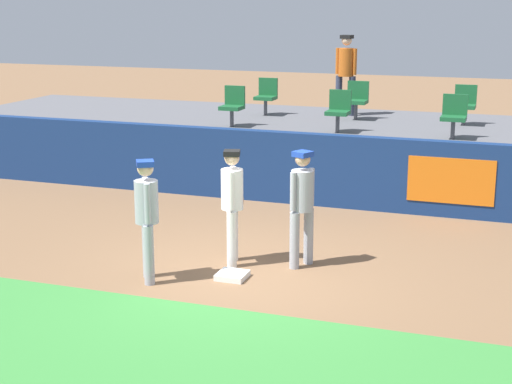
{
  "coord_description": "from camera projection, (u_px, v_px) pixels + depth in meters",
  "views": [
    {
      "loc": [
        3.61,
        -9.7,
        3.78
      ],
      "look_at": [
        -0.09,
        0.89,
        1.0
      ],
      "focal_mm": 55.04,
      "sensor_mm": 36.0,
      "label": 1
    }
  ],
  "objects": [
    {
      "name": "ground_plane",
      "position": [
        241.0,
        276.0,
        10.95
      ],
      "size": [
        60.0,
        60.0,
        0.0
      ],
      "primitive_type": "plane",
      "color": "brown"
    },
    {
      "name": "first_base",
      "position": [
        232.0,
        275.0,
        10.87
      ],
      "size": [
        0.4,
        0.4,
        0.08
      ],
      "primitive_type": "cube",
      "color": "white",
      "rests_on": "ground_plane"
    },
    {
      "name": "seat_back_right",
      "position": [
        465.0,
        103.0,
        16.58
      ],
      "size": [
        0.45,
        0.44,
        0.84
      ],
      "color": "#4C4C51",
      "rests_on": "bleacher_platform"
    },
    {
      "name": "seat_front_left",
      "position": [
        233.0,
        104.0,
        16.39
      ],
      "size": [
        0.44,
        0.44,
        0.84
      ],
      "color": "#4C4C51",
      "rests_on": "bleacher_platform"
    },
    {
      "name": "spectator_hooded",
      "position": [
        346.0,
        69.0,
        17.83
      ],
      "size": [
        0.5,
        0.4,
        1.82
      ],
      "rotation": [
        0.0,
        0.0,
        2.98
      ],
      "color": "#33384C",
      "rests_on": "bleacher_platform"
    },
    {
      "name": "player_runner_visitor",
      "position": [
        302.0,
        200.0,
        11.16
      ],
      "size": [
        0.43,
        0.44,
        1.69
      ],
      "rotation": [
        0.0,
        0.0,
        -2.02
      ],
      "color": "#9EA3AD",
      "rests_on": "ground_plane"
    },
    {
      "name": "seat_back_center",
      "position": [
        357.0,
        98.0,
        17.33
      ],
      "size": [
        0.47,
        0.44,
        0.84
      ],
      "color": "#4C4C51",
      "rests_on": "bleacher_platform"
    },
    {
      "name": "field_wall",
      "position": [
        318.0,
        170.0,
        14.59
      ],
      "size": [
        18.0,
        0.26,
        1.35
      ],
      "color": "navy",
      "rests_on": "ground_plane"
    },
    {
      "name": "player_fielder_home",
      "position": [
        233.0,
        199.0,
        11.26
      ],
      "size": [
        0.4,
        0.55,
        1.69
      ],
      "rotation": [
        0.0,
        0.0,
        -1.28
      ],
      "color": "white",
      "rests_on": "ground_plane"
    },
    {
      "name": "grass_foreground_strip",
      "position": [
        160.0,
        351.0,
        8.62
      ],
      "size": [
        18.0,
        2.8,
        0.01
      ],
      "primitive_type": "cube",
      "color": "#388438",
      "rests_on": "ground_plane"
    },
    {
      "name": "seat_front_right",
      "position": [
        454.0,
        114.0,
        14.95
      ],
      "size": [
        0.47,
        0.44,
        0.84
      ],
      "color": "#4C4C51",
      "rests_on": "bleacher_platform"
    },
    {
      "name": "bleacher_platform",
      "position": [
        348.0,
        150.0,
        16.97
      ],
      "size": [
        18.0,
        4.8,
        1.16
      ],
      "primitive_type": "cube",
      "color": "#59595E",
      "rests_on": "ground_plane"
    },
    {
      "name": "seat_front_center",
      "position": [
        339.0,
        109.0,
        15.67
      ],
      "size": [
        0.44,
        0.44,
        0.84
      ],
      "color": "#4C4C51",
      "rests_on": "bleacher_platform"
    },
    {
      "name": "player_coach_visitor",
      "position": [
        147.0,
        212.0,
        10.56
      ],
      "size": [
        0.44,
        0.44,
        1.69
      ],
      "rotation": [
        0.0,
        0.0,
        -1.04
      ],
      "color": "#9EA3AD",
      "rests_on": "ground_plane"
    },
    {
      "name": "seat_back_left",
      "position": [
        267.0,
        94.0,
        18.0
      ],
      "size": [
        0.45,
        0.44,
        0.84
      ],
      "color": "#4C4C51",
      "rests_on": "bleacher_platform"
    }
  ]
}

